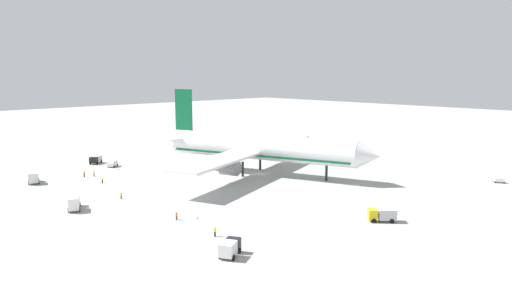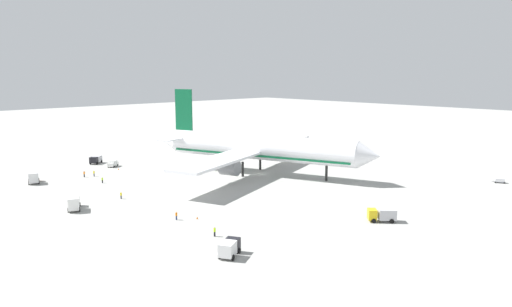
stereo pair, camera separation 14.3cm
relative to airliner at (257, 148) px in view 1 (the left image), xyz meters
name	(u,v)px [view 1 (the left image)]	position (x,y,z in m)	size (l,w,h in m)	color
ground_plane	(260,174)	(1.06, 0.42, -7.57)	(600.00, 600.00, 0.00)	#9E9E99
airliner	(257,148)	(0.00, 0.00, 0.00)	(67.81, 69.15, 23.90)	white
service_truck_0	(74,202)	(-0.31, -53.76, -5.95)	(6.60, 4.58, 3.00)	white
service_truck_1	(96,159)	(-46.81, -26.99, -6.21)	(4.85, 5.13, 2.35)	black
service_truck_2	(33,177)	(-31.86, -51.31, -5.95)	(5.92, 3.99, 3.05)	#BF4C14
service_truck_3	(382,214)	(49.64, -13.31, -6.12)	(5.44, 5.32, 2.54)	yellow
service_truck_4	(230,247)	(42.60, -46.67, -6.12)	(4.26, 5.22, 2.57)	black
service_van	(113,163)	(-38.20, -25.49, -6.54)	(3.92, 4.36, 1.97)	white
baggage_cart_0	(500,180)	(53.01, 38.60, -6.90)	(3.30, 2.46, 1.21)	#595B60
ground_worker_0	(94,173)	(-28.75, -36.06, -6.67)	(0.45, 0.45, 1.77)	#3F3F47
ground_worker_1	(215,232)	(33.72, -42.58, -6.66)	(0.51, 0.51, 1.79)	black
ground_worker_2	(177,216)	(20.83, -41.99, -6.71)	(0.53, 0.53, 1.70)	navy
ground_worker_3	(84,174)	(-29.85, -38.43, -6.70)	(0.42, 0.42, 1.71)	black
ground_worker_4	(121,195)	(-1.42, -42.22, -6.75)	(0.56, 0.56, 1.62)	#3F3F47
ground_worker_5	(102,180)	(-19.54, -38.04, -6.74)	(0.42, 0.42, 1.63)	black
traffic_cone_0	(84,172)	(-34.94, -36.09, -7.29)	(0.36, 0.36, 0.55)	orange
traffic_cone_1	(197,218)	(23.25, -38.69, -7.29)	(0.36, 0.36, 0.55)	orange
traffic_cone_2	(320,153)	(-9.00, 40.00, -7.29)	(0.36, 0.36, 0.55)	orange
traffic_cone_3	(118,169)	(-32.47, -26.66, -7.29)	(0.36, 0.36, 0.55)	orange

